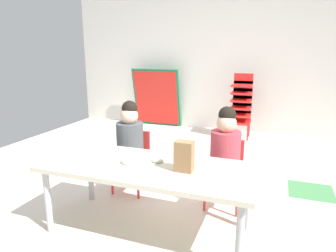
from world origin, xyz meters
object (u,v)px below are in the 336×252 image
object	(u,v)px
donut_powdered_loose	(158,160)
kid_chair_red_stack	(242,103)
paper_plate_near_edge	(129,163)
paper_plate_center_table	(154,158)
seated_child_middle_seat	(226,148)
folded_activity_table	(157,98)
seated_child_near_camera	(130,138)
paper_bag_brown	(184,156)
craft_table	(148,171)
donut_powdered_on_plate	(129,161)

from	to	relation	value
donut_powdered_loose	kid_chair_red_stack	bearing A→B (deg)	84.14
paper_plate_near_edge	paper_plate_center_table	xyz separation A→B (m)	(0.13, 0.18, 0.00)
seated_child_middle_seat	folded_activity_table	xyz separation A→B (m)	(-1.74, 2.67, -0.02)
kid_chair_red_stack	folded_activity_table	distance (m)	1.62
folded_activity_table	donut_powdered_loose	bearing A→B (deg)	-67.60
seated_child_near_camera	paper_bag_brown	size ratio (longest dim) A/B	4.17
craft_table	paper_plate_near_edge	bearing A→B (deg)	-170.20
paper_plate_near_edge	donut_powdered_on_plate	size ratio (longest dim) A/B	1.46
craft_table	paper_bag_brown	world-z (taller)	paper_bag_brown
seated_child_near_camera	paper_plate_near_edge	distance (m)	0.66
folded_activity_table	paper_plate_center_table	bearing A→B (deg)	-68.09
seated_child_middle_seat	donut_powdered_loose	distance (m)	0.65
paper_bag_brown	paper_plate_center_table	xyz separation A→B (m)	(-0.30, 0.17, -0.11)
kid_chair_red_stack	donut_powdered_loose	bearing A→B (deg)	-95.86
paper_bag_brown	kid_chair_red_stack	bearing A→B (deg)	89.03
folded_activity_table	donut_powdered_loose	world-z (taller)	folded_activity_table
paper_bag_brown	donut_powdered_on_plate	xyz separation A→B (m)	(-0.43, -0.01, -0.08)
paper_bag_brown	paper_plate_center_table	size ratio (longest dim) A/B	1.22
craft_table	donut_powdered_on_plate	xyz separation A→B (m)	(-0.15, -0.03, 0.07)
paper_plate_near_edge	seated_child_near_camera	bearing A→B (deg)	116.17
seated_child_middle_seat	paper_bag_brown	xyz separation A→B (m)	(-0.20, -0.59, 0.10)
craft_table	seated_child_near_camera	size ratio (longest dim) A/B	1.75
seated_child_near_camera	seated_child_middle_seat	world-z (taller)	same
seated_child_middle_seat	donut_powdered_on_plate	size ratio (longest dim) A/B	7.46
seated_child_near_camera	donut_powdered_loose	bearing A→B (deg)	-44.52
paper_plate_near_edge	folded_activity_table	bearing A→B (deg)	108.73
folded_activity_table	donut_powdered_on_plate	size ratio (longest dim) A/B	8.83
folded_activity_table	paper_bag_brown	size ratio (longest dim) A/B	4.94
kid_chair_red_stack	paper_plate_center_table	xyz separation A→B (m)	(-0.35, -2.82, -0.03)
seated_child_middle_seat	donut_powdered_loose	world-z (taller)	seated_child_middle_seat
seated_child_middle_seat	folded_activity_table	size ratio (longest dim) A/B	0.84
seated_child_middle_seat	donut_powdered_loose	size ratio (longest dim) A/B	8.99
folded_activity_table	paper_plate_near_edge	bearing A→B (deg)	-71.27
seated_child_near_camera	kid_chair_red_stack	world-z (taller)	kid_chair_red_stack
kid_chair_red_stack	paper_plate_near_edge	distance (m)	3.04
folded_activity_table	paper_bag_brown	distance (m)	3.61
seated_child_middle_seat	paper_plate_center_table	world-z (taller)	seated_child_middle_seat
seated_child_middle_seat	paper_bag_brown	size ratio (longest dim) A/B	4.17
craft_table	paper_plate_center_table	size ratio (longest dim) A/B	8.93
kid_chair_red_stack	paper_plate_near_edge	xyz separation A→B (m)	(-0.48, -3.00, -0.03)
paper_plate_center_table	donut_powdered_loose	size ratio (longest dim) A/B	1.76
kid_chair_red_stack	donut_powdered_loose	distance (m)	2.89
paper_plate_center_table	seated_child_middle_seat	bearing A→B (deg)	40.14
donut_powdered_on_plate	kid_chair_red_stack	bearing A→B (deg)	80.83
paper_bag_brown	donut_powdered_loose	bearing A→B (deg)	155.19
craft_table	paper_bag_brown	size ratio (longest dim) A/B	7.30
seated_child_near_camera	paper_plate_center_table	xyz separation A→B (m)	(0.43, -0.42, -0.01)
paper_plate_center_table	folded_activity_table	bearing A→B (deg)	111.91
seated_child_middle_seat	craft_table	bearing A→B (deg)	-130.21
paper_plate_near_edge	donut_powdered_loose	distance (m)	0.23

